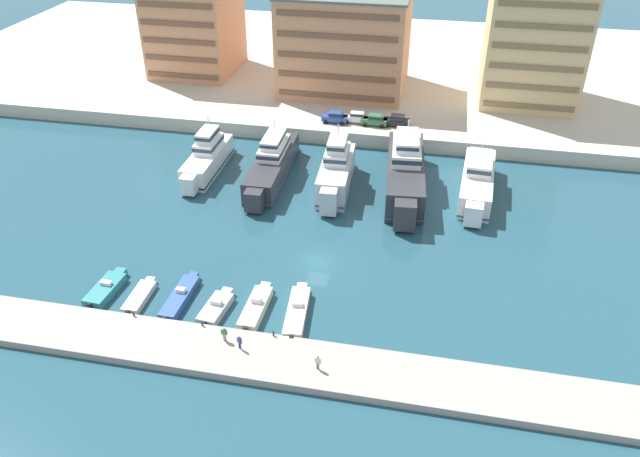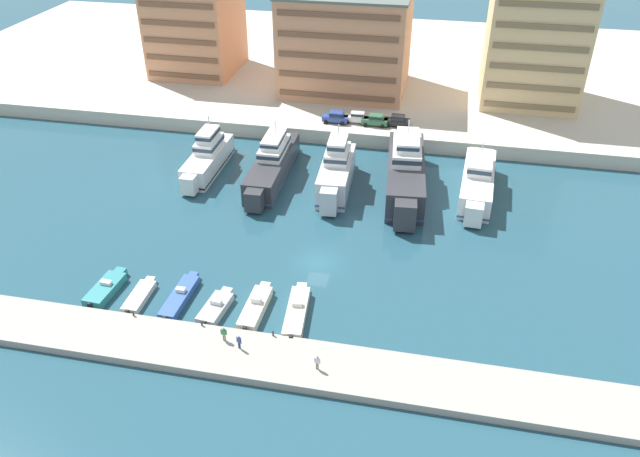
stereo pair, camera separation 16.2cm
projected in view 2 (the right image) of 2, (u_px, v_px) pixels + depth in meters
The scene contains 27 objects.
ground_plane at pixel (318, 262), 72.04m from camera, with size 400.00×400.00×0.00m, color #234C5B.
quay_promenade at pixel (385, 68), 125.75m from camera, with size 180.00×70.00×2.26m, color beige.
pier_dock at pixel (281, 361), 58.17m from camera, with size 120.00×6.12×0.82m, color #9E998E.
yacht_white_far_left at pixel (208, 157), 90.06m from camera, with size 3.69×15.75×7.68m.
yacht_charcoal_left at pixel (272, 164), 88.21m from camera, with size 4.49×20.37×7.68m.
yacht_silver_mid_left at pixel (336, 172), 85.25m from camera, with size 4.62×15.74×8.77m.
yacht_charcoal_center_left at pixel (406, 171), 85.03m from camera, with size 6.57×22.45×9.09m.
yacht_white_center at pixel (478, 181), 84.23m from camera, with size 5.03×18.11×6.65m.
motorboat_teal_far_left at pixel (106, 288), 67.23m from camera, with size 2.52×6.73×1.33m.
motorboat_cream_left at pixel (140, 296), 66.30m from camera, with size 1.86×6.14×0.82m.
motorboat_blue_mid_left at pixel (180, 296), 66.11m from camera, with size 1.93×8.06×1.29m.
motorboat_grey_center_left at pixel (216, 307), 64.62m from camera, with size 2.61×6.14×1.34m.
motorboat_cream_center at pixel (256, 307), 64.50m from camera, with size 2.03×7.60×1.61m.
motorboat_cream_center_right at pixel (297, 312), 63.94m from camera, with size 2.64×8.62×1.52m.
car_blue_far_left at pixel (336, 117), 99.59m from camera, with size 4.12×1.97×1.80m.
car_white_left at pixel (357, 117), 99.60m from camera, with size 4.12×1.97×1.80m.
car_green_mid_left at pixel (375, 120), 98.62m from camera, with size 4.14×2.01×1.80m.
car_black_center_left at pixel (397, 120), 98.41m from camera, with size 4.13×1.98×1.80m.
apartment_block_far_left at pixel (195, 20), 116.34m from camera, with size 15.10×16.26×21.11m.
apartment_block_left at pixel (346, 40), 108.80m from camera, with size 21.89×17.98×19.04m.
apartment_block_mid_left at pixel (537, 33), 102.39m from camera, with size 15.95×15.41×24.84m.
pedestrian_near_edge at pixel (224, 333), 59.45m from camera, with size 0.63×0.23×1.63m.
pedestrian_mid_deck at pixel (239, 341), 58.55m from camera, with size 0.56×0.37×1.57m.
pedestrian_far_side at pixel (317, 361), 56.31m from camera, with size 0.61×0.32×1.61m.
bollard_west at pixel (133, 313), 62.80m from camera, with size 0.20×0.20×0.61m.
bollard_west_mid at pixel (202, 323), 61.57m from camera, with size 0.20×0.20×0.61m.
bollard_east_mid at pixel (273, 333), 60.33m from camera, with size 0.20×0.20×0.61m.
Camera 2 is at (12.01, -57.02, 42.54)m, focal length 35.00 mm.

